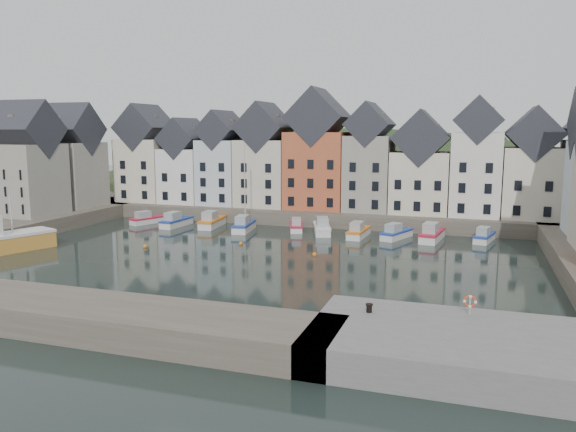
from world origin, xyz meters
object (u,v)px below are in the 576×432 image
at_px(boat_d, 244,225).
at_px(life_ring_post, 470,302).
at_px(mooring_bollard, 369,308).
at_px(boat_a, 147,219).

distance_m(boat_d, life_ring_post, 44.44).
relative_size(mooring_bollard, life_ring_post, 0.43).
bearing_deg(boat_a, life_ring_post, -16.05).
height_order(boat_a, life_ring_post, life_ring_post).
xyz_separation_m(boat_a, life_ring_post, (45.35, -34.32, 2.24)).
bearing_deg(mooring_bollard, boat_d, 123.89).
bearing_deg(boat_d, life_ring_post, -56.84).
bearing_deg(boat_a, boat_d, 17.00).
bearing_deg(mooring_bollard, boat_a, 137.56).
relative_size(boat_a, mooring_bollard, 10.16).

